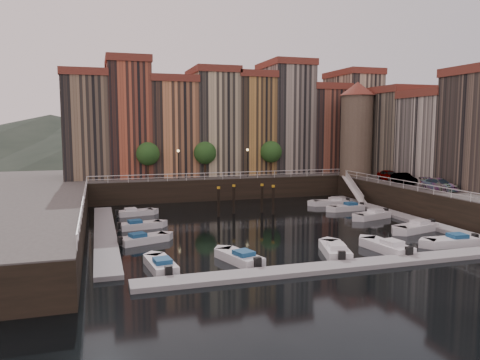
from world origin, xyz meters
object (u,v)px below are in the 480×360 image
object	(u,v)px
corner_tower	(357,127)
boat_left_3	(139,225)
gangway	(354,188)
boat_left_1	(143,239)
boat_left_4	(134,213)
car_b	(404,179)
car_a	(389,176)
car_c	(439,185)
mooring_pilings	(247,200)

from	to	relation	value
corner_tower	boat_left_3	distance (m)	36.82
gangway	boat_left_1	bearing A→B (deg)	-153.33
gangway	boat_left_3	world-z (taller)	gangway
boat_left_4	car_b	size ratio (longest dim) A/B	1.06
corner_tower	car_b	xyz separation A→B (m)	(0.33, -11.04, -6.51)
boat_left_1	car_a	bearing A→B (deg)	0.71
boat_left_4	car_c	world-z (taller)	car_c
corner_tower	boat_left_1	xyz separation A→B (m)	(-33.04, -19.64, -9.85)
car_a	car_b	size ratio (longest dim) A/B	1.01
boat_left_1	car_c	xyz separation A→B (m)	(33.55, 2.38, 3.32)
corner_tower	boat_left_1	size ratio (longest dim) A/B	3.01
boat_left_4	boat_left_3	bearing A→B (deg)	-100.29
mooring_pilings	boat_left_3	xyz separation A→B (m)	(-12.89, -4.29, -1.31)
boat_left_4	car_a	world-z (taller)	car_a
corner_tower	boat_left_4	size ratio (longest dim) A/B	3.14
gangway	car_b	size ratio (longest dim) A/B	2.01
mooring_pilings	car_c	size ratio (longest dim) A/B	1.49
car_a	car_b	bearing A→B (deg)	-90.65
car_a	mooring_pilings	bearing A→B (deg)	-169.50
corner_tower	boat_left_1	distance (m)	39.68
gangway	boat_left_3	distance (m)	31.27
boat_left_4	mooring_pilings	bearing A→B (deg)	-23.44
mooring_pilings	car_a	bearing A→B (deg)	5.16
mooring_pilings	car_c	bearing A→B (deg)	-21.42
mooring_pilings	boat_left_1	xyz separation A→B (m)	(-13.13, -10.39, -1.30)
car_a	boat_left_1	bearing A→B (deg)	-154.71
corner_tower	car_b	distance (m)	12.82
corner_tower	car_a	bearing A→B (deg)	-84.45
gangway	boat_left_4	bearing A→B (deg)	-176.88
boat_left_3	car_a	world-z (taller)	car_a
boat_left_1	boat_left_4	xyz separation A→B (m)	(0.32, 13.52, -0.02)
boat_left_1	boat_left_3	distance (m)	6.11
car_c	boat_left_1	bearing A→B (deg)	174.78
car_b	boat_left_3	bearing A→B (deg)	-171.64
corner_tower	boat_left_3	world-z (taller)	corner_tower
boat_left_1	car_c	world-z (taller)	car_c
car_c	corner_tower	bearing A→B (deg)	82.42
car_b	car_c	xyz separation A→B (m)	(0.18, -6.22, -0.02)
boat_left_3	car_b	size ratio (longest dim) A/B	1.08
boat_left_1	car_a	world-z (taller)	car_a
corner_tower	car_c	distance (m)	18.46
gangway	car_c	bearing A→B (deg)	-75.04
gangway	mooring_pilings	bearing A→B (deg)	-164.39
boat_left_1	boat_left_3	bearing A→B (deg)	68.43
boat_left_3	gangway	bearing A→B (deg)	7.44
corner_tower	car_c	bearing A→B (deg)	-88.31
boat_left_1	car_c	size ratio (longest dim) A/B	1.00
car_b	boat_left_4	bearing A→B (deg)	175.59
gangway	boat_left_1	distance (m)	33.77
boat_left_1	boat_left_4	bearing A→B (deg)	69.40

